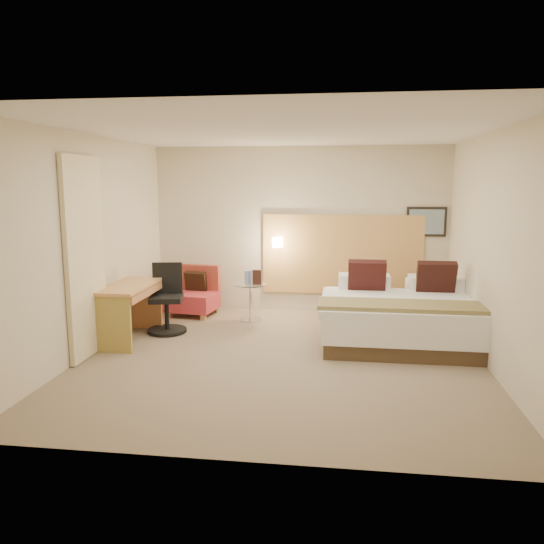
# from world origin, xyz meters

# --- Properties ---
(floor) EXTENTS (4.80, 5.00, 0.02)m
(floor) POSITION_xyz_m (0.00, 0.00, -0.01)
(floor) COLOR #7A6952
(floor) RESTS_ON ground
(ceiling) EXTENTS (4.80, 5.00, 0.02)m
(ceiling) POSITION_xyz_m (0.00, 0.00, 2.71)
(ceiling) COLOR silver
(ceiling) RESTS_ON floor
(wall_back) EXTENTS (4.80, 0.02, 2.70)m
(wall_back) POSITION_xyz_m (0.00, 2.51, 1.35)
(wall_back) COLOR beige
(wall_back) RESTS_ON floor
(wall_front) EXTENTS (4.80, 0.02, 2.70)m
(wall_front) POSITION_xyz_m (0.00, -2.51, 1.35)
(wall_front) COLOR beige
(wall_front) RESTS_ON floor
(wall_left) EXTENTS (0.02, 5.00, 2.70)m
(wall_left) POSITION_xyz_m (-2.41, 0.00, 1.35)
(wall_left) COLOR beige
(wall_left) RESTS_ON floor
(wall_right) EXTENTS (0.02, 5.00, 2.70)m
(wall_right) POSITION_xyz_m (2.41, 0.00, 1.35)
(wall_right) COLOR beige
(wall_right) RESTS_ON floor
(headboard_panel) EXTENTS (2.60, 0.04, 1.30)m
(headboard_panel) POSITION_xyz_m (0.70, 2.47, 0.95)
(headboard_panel) COLOR tan
(headboard_panel) RESTS_ON wall_back
(art_frame) EXTENTS (0.62, 0.03, 0.47)m
(art_frame) POSITION_xyz_m (2.02, 2.48, 1.50)
(art_frame) COLOR black
(art_frame) RESTS_ON wall_back
(art_canvas) EXTENTS (0.54, 0.01, 0.39)m
(art_canvas) POSITION_xyz_m (2.02, 2.46, 1.50)
(art_canvas) COLOR gray
(art_canvas) RESTS_ON wall_back
(lamp_arm) EXTENTS (0.02, 0.12, 0.02)m
(lamp_arm) POSITION_xyz_m (-0.35, 2.42, 1.15)
(lamp_arm) COLOR silver
(lamp_arm) RESTS_ON wall_back
(lamp_shade) EXTENTS (0.15, 0.15, 0.15)m
(lamp_shade) POSITION_xyz_m (-0.35, 2.36, 1.15)
(lamp_shade) COLOR #F5E4BF
(lamp_shade) RESTS_ON wall_back
(curtain) EXTENTS (0.06, 0.90, 2.42)m
(curtain) POSITION_xyz_m (-2.36, -0.25, 1.22)
(curtain) COLOR beige
(curtain) RESTS_ON wall_left
(bottle_a) EXTENTS (0.07, 0.07, 0.21)m
(bottle_a) POSITION_xyz_m (-0.74, 1.69, 0.68)
(bottle_a) COLOR #96B0E7
(bottle_a) RESTS_ON side_table
(bottle_b) EXTENTS (0.07, 0.07, 0.21)m
(bottle_b) POSITION_xyz_m (-0.70, 1.74, 0.68)
(bottle_b) COLOR #8FA5DD
(bottle_b) RESTS_ON side_table
(menu_folder) EXTENTS (0.14, 0.06, 0.23)m
(menu_folder) POSITION_xyz_m (-0.58, 1.65, 0.69)
(menu_folder) COLOR #331914
(menu_folder) RESTS_ON side_table
(bed) EXTENTS (2.20, 2.11, 1.05)m
(bed) POSITION_xyz_m (1.52, 0.96, 0.34)
(bed) COLOR #463323
(bed) RESTS_ON floor
(lounge_chair) EXTENTS (0.82, 0.74, 0.78)m
(lounge_chair) POSITION_xyz_m (-1.67, 1.95, 0.31)
(lounge_chair) COLOR tan
(lounge_chair) RESTS_ON floor
(side_table) EXTENTS (0.57, 0.57, 0.58)m
(side_table) POSITION_xyz_m (-0.68, 1.68, 0.32)
(side_table) COLOR silver
(side_table) RESTS_ON floor
(desk) EXTENTS (0.57, 1.23, 0.77)m
(desk) POSITION_xyz_m (-2.11, 0.46, 0.60)
(desk) COLOR tan
(desk) RESTS_ON floor
(desk_chair) EXTENTS (0.65, 0.65, 0.97)m
(desk_chair) POSITION_xyz_m (-1.76, 0.91, 0.40)
(desk_chair) COLOR black
(desk_chair) RESTS_ON floor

